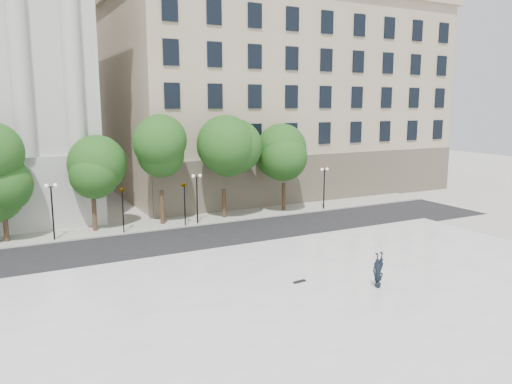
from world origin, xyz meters
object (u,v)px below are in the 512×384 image
traffic_light_west (122,188)px  skateboard (300,281)px  traffic_light_east (184,183)px  person_lying (378,283)px

traffic_light_west → skateboard: bearing=-71.0°
skateboard → traffic_light_east: bearing=85.2°
traffic_light_west → skateboard: traffic_light_west is taller
traffic_light_east → person_lying: bearing=-78.5°
traffic_light_west → skateboard: size_ratio=5.43×
traffic_light_east → person_lying: 19.64m
traffic_light_west → person_lying: size_ratio=2.21×
traffic_light_west → person_lying: (8.89, -19.03, -2.95)m
traffic_light_east → person_lying: size_ratio=2.22×
person_lying → traffic_light_west: bearing=113.4°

